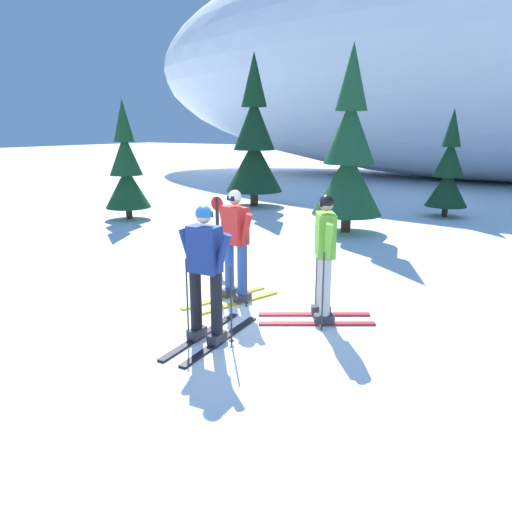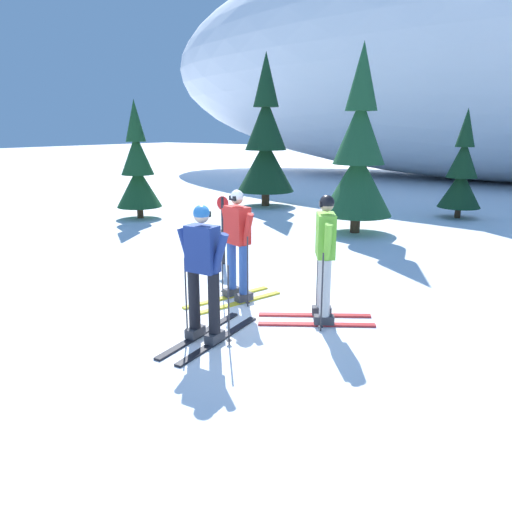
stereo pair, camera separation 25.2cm
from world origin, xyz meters
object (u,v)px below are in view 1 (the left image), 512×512
Objects in this scene: skier_red_jacket at (235,244)px; skier_lime_jacket at (324,255)px; pine_tree_center_right at (349,156)px; pine_tree_far_right at (449,172)px; pine_tree_center_left at (254,144)px; trail_marker_post at (217,226)px; pine_tree_far_left at (126,170)px; skier_navy_jacket at (206,273)px.

skier_lime_jacket is at bearing -0.89° from skier_red_jacket.
skier_red_jacket is 0.38× the size of pine_tree_center_right.
pine_tree_far_right is (-0.41, 9.80, 0.39)m from skier_lime_jacket.
pine_tree_center_left is 6.39m from pine_tree_far_right.
pine_tree_center_left is at bearing 117.27° from trail_marker_post.
pine_tree_far_left reaches higher than skier_lime_jacket.
skier_navy_jacket is 0.51× the size of pine_tree_far_left.
skier_red_jacket is 6.09m from pine_tree_center_right.
skier_lime_jacket is 0.38× the size of pine_tree_center_right.
pine_tree_far_right reaches higher than skier_red_jacket.
skier_lime_jacket is at bearing -52.01° from pine_tree_center_left.
pine_tree_center_left is at bearing 151.21° from pine_tree_center_right.
pine_tree_center_right reaches higher than pine_tree_far_right.
pine_tree_far_right is at bearing 87.26° from skier_navy_jacket.
pine_tree_far_right is (0.54, 11.28, 0.43)m from skier_navy_jacket.
skier_lime_jacket is 1.31× the size of trail_marker_post.
pine_tree_center_right is at bearing -28.79° from pine_tree_center_left.
skier_red_jacket is at bearing 179.11° from skier_lime_jacket.
skier_lime_jacket is 0.35× the size of pine_tree_center_left.
trail_marker_post is (-1.52, 1.56, -0.15)m from skier_red_jacket.
skier_lime_jacket is 1.02× the size of skier_red_jacket.
pine_tree_far_right reaches higher than skier_navy_jacket.
trail_marker_post is (-3.06, 1.59, -0.18)m from skier_lime_jacket.
pine_tree_far_right is at bearing 12.22° from pine_tree_center_left.
skier_red_jacket is 0.55× the size of pine_tree_far_right.
pine_tree_center_right is (-2.12, 5.99, 1.01)m from skier_lime_jacket.
skier_navy_jacket reaches higher than trail_marker_post.
pine_tree_far_right is (1.14, 9.77, 0.43)m from skier_red_jacket.
pine_tree_far_left reaches higher than pine_tree_far_right.
skier_red_jacket is at bearing -96.63° from pine_tree_far_right.
pine_tree_center_left is at bearing 119.66° from skier_navy_jacket.
skier_navy_jacket is 1.29× the size of trail_marker_post.
skier_lime_jacket is 9.81m from pine_tree_far_right.
skier_lime_jacket reaches higher than skier_red_jacket.
pine_tree_center_left is 1.08× the size of pine_tree_center_right.
pine_tree_far_right reaches higher than trail_marker_post.
pine_tree_center_left reaches higher than trail_marker_post.
skier_red_jacket is 9.91m from pine_tree_center_left.
skier_navy_jacket is 0.55× the size of pine_tree_far_right.
pine_tree_far_left is 6.55m from pine_tree_center_right.
pine_tree_center_left reaches higher than pine_tree_far_left.
pine_tree_center_right reaches higher than pine_tree_far_left.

